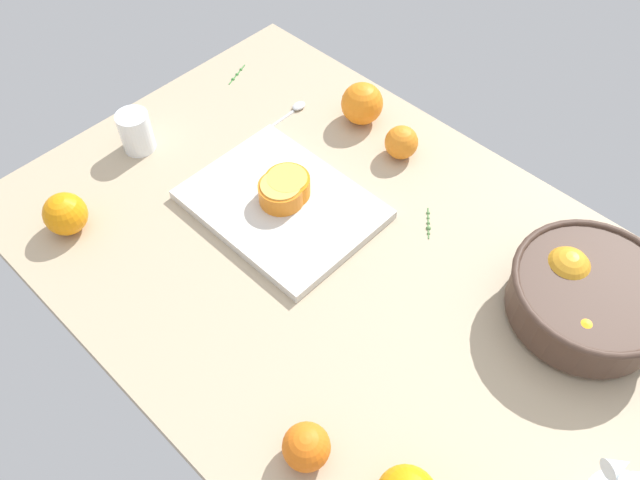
% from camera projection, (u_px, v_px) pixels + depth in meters
% --- Properties ---
extents(ground_plane, '(1.25, 0.81, 0.03)m').
position_uv_depth(ground_plane, '(351.00, 272.00, 1.11)').
color(ground_plane, tan).
extents(fruit_bowl, '(0.25, 0.25, 0.10)m').
position_uv_depth(fruit_bowl, '(588.00, 297.00, 1.00)').
color(fruit_bowl, '#473328').
rests_on(fruit_bowl, ground_plane).
extents(juice_glass, '(0.06, 0.06, 0.08)m').
position_uv_depth(juice_glass, '(137.00, 134.00, 1.25)').
color(juice_glass, white).
rests_on(juice_glass, ground_plane).
extents(cutting_board, '(0.33, 0.26, 0.02)m').
position_uv_depth(cutting_board, '(282.00, 205.00, 1.17)').
color(cutting_board, beige).
rests_on(cutting_board, ground_plane).
extents(orange_half_0, '(0.08, 0.08, 0.04)m').
position_uv_depth(orange_half_0, '(281.00, 192.00, 1.15)').
color(orange_half_0, orange).
rests_on(orange_half_0, cutting_board).
extents(orange_half_1, '(0.08, 0.08, 0.04)m').
position_uv_depth(orange_half_1, '(288.00, 185.00, 1.16)').
color(orange_half_1, orange).
rests_on(orange_half_1, cutting_board).
extents(loose_orange_0, '(0.07, 0.07, 0.07)m').
position_uv_depth(loose_orange_0, '(401.00, 142.00, 1.24)').
color(loose_orange_0, orange).
rests_on(loose_orange_0, ground_plane).
extents(loose_orange_1, '(0.09, 0.09, 0.09)m').
position_uv_depth(loose_orange_1, '(362.00, 104.00, 1.29)').
color(loose_orange_1, orange).
rests_on(loose_orange_1, ground_plane).
extents(loose_orange_2, '(0.07, 0.07, 0.07)m').
position_uv_depth(loose_orange_2, '(306.00, 447.00, 0.87)').
color(loose_orange_2, orange).
rests_on(loose_orange_2, ground_plane).
extents(loose_orange_4, '(0.08, 0.08, 0.08)m').
position_uv_depth(loose_orange_4, '(65.00, 214.00, 1.12)').
color(loose_orange_4, orange).
rests_on(loose_orange_4, ground_plane).
extents(spoon, '(0.02, 0.16, 0.01)m').
position_uv_depth(spoon, '(286.00, 115.00, 1.33)').
color(spoon, silver).
rests_on(spoon, ground_plane).
extents(herb_sprig_0, '(0.05, 0.06, 0.01)m').
position_uv_depth(herb_sprig_0, '(429.00, 223.00, 1.15)').
color(herb_sprig_0, '#558245').
rests_on(herb_sprig_0, ground_plane).
extents(herb_sprig_1, '(0.03, 0.07, 0.01)m').
position_uv_depth(herb_sprig_1, '(237.00, 74.00, 1.42)').
color(herb_sprig_1, '#3B7C36').
rests_on(herb_sprig_1, ground_plane).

